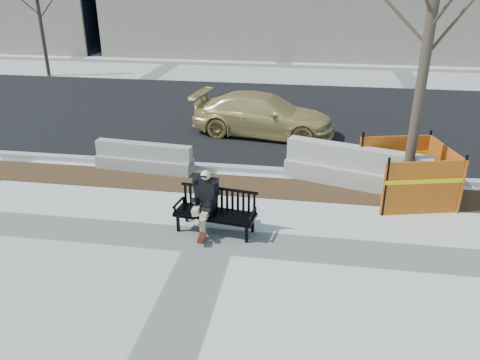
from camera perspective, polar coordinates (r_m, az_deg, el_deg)
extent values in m
plane|color=beige|center=(9.27, -3.45, -7.25)|extent=(120.00, 120.00, 0.00)
cube|color=#47301C|center=(11.53, -0.73, -0.65)|extent=(40.00, 1.20, 0.02)
cube|color=black|center=(17.31, 2.76, 7.77)|extent=(60.00, 10.40, 0.01)
cube|color=#9E9B93|center=(12.37, 0.01, 1.38)|extent=(60.00, 0.25, 0.12)
imported|color=tan|center=(15.21, 2.77, 5.47)|extent=(4.65, 2.40, 1.29)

